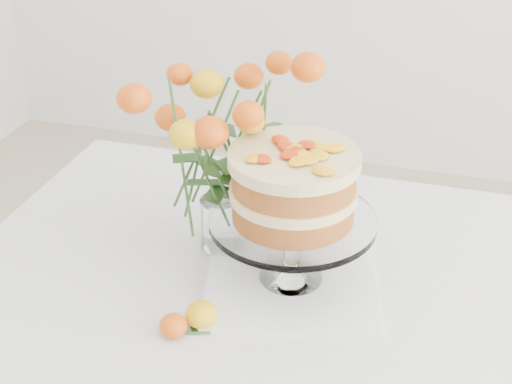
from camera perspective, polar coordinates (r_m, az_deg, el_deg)
table at (r=1.43m, az=4.91°, el=-9.97°), size 1.43×0.93×0.76m
napkin at (r=1.38m, az=2.79°, el=-6.97°), size 0.39×0.39×0.01m
cake_stand at (r=1.27m, az=3.00°, el=-0.06°), size 0.31×0.31×0.28m
rose_vase at (r=1.34m, az=-2.86°, el=5.01°), size 0.36×0.36×0.46m
loose_rose_near at (r=1.27m, az=-4.37°, el=-9.73°), size 0.10×0.06×0.05m
loose_rose_far at (r=1.25m, az=-6.62°, el=-10.59°), size 0.09×0.05×0.04m
stray_petal_a at (r=1.32m, az=-1.02°, el=-8.93°), size 0.03×0.02×0.00m
stray_petal_b at (r=1.27m, az=2.83°, el=-10.79°), size 0.03×0.02×0.00m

